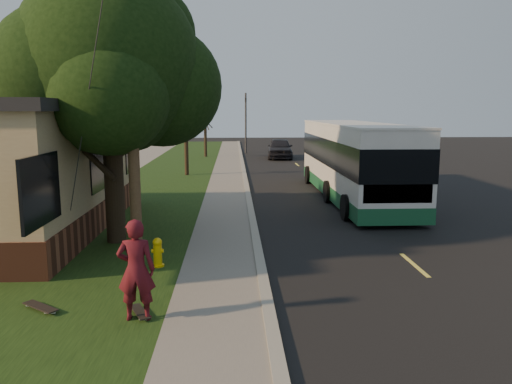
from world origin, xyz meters
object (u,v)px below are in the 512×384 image
(skateboarder, at_px, (136,270))
(bare_tree_far, at_px, (205,134))
(transit_bus, at_px, (353,158))
(fire_hydrant, at_px, (158,252))
(skateboard_spare, at_px, (40,307))
(distant_car, at_px, (280,148))
(bare_tree_near, at_px, (186,140))
(utility_pole, at_px, (131,84))
(traffic_signal, at_px, (246,119))
(skateboard_main, at_px, (140,312))
(leafy_tree, at_px, (111,68))

(skateboarder, bearing_deg, bare_tree_far, -91.00)
(transit_bus, height_order, skateboarder, transit_bus)
(transit_bus, bearing_deg, fire_hydrant, -126.48)
(bare_tree_far, bearing_deg, skateboard_spare, -92.64)
(fire_hydrant, bearing_deg, distant_car, 78.67)
(skateboarder, xyz_separation_m, skateboard_spare, (-2.01, 0.51, -0.91))
(transit_bus, bearing_deg, skateboard_spare, -126.18)
(bare_tree_near, distance_m, transit_bus, 11.54)
(utility_pole, distance_m, traffic_signal, 33.26)
(transit_bus, distance_m, distant_car, 19.04)
(bare_tree_near, height_order, transit_bus, bare_tree_near)
(transit_bus, xyz_separation_m, skateboarder, (-7.23, -13.14, -0.77))
(skateboard_main, bearing_deg, distant_car, 79.90)
(skateboard_main, bearing_deg, skateboard_spare, 170.89)
(traffic_signal, relative_size, skateboarder, 2.84)
(leafy_tree, height_order, traffic_signal, leafy_tree)
(bare_tree_far, distance_m, traffic_signal, 5.44)
(bare_tree_near, height_order, skateboard_main, bare_tree_near)
(fire_hydrant, relative_size, skateboard_spare, 0.86)
(leafy_tree, distance_m, distant_car, 27.57)
(transit_bus, bearing_deg, distant_car, 94.65)
(skateboarder, relative_size, skateboard_main, 2.36)
(bare_tree_far, relative_size, traffic_signal, 0.73)
(leafy_tree, relative_size, skateboarder, 4.02)
(utility_pole, distance_m, skateboarder, 5.61)
(traffic_signal, bearing_deg, bare_tree_near, -104.04)
(leafy_tree, bearing_deg, fire_hydrant, -59.33)
(fire_hydrant, bearing_deg, leafy_tree, 120.67)
(bare_tree_near, bearing_deg, distant_car, 58.39)
(bare_tree_far, distance_m, distant_car, 6.40)
(bare_tree_far, xyz_separation_m, skateboard_main, (0.50, -33.04, -1.88))
(fire_hydrant, relative_size, distant_car, 0.15)
(traffic_signal, bearing_deg, skateboard_spare, -97.77)
(leafy_tree, bearing_deg, traffic_signal, 81.53)
(leafy_tree, xyz_separation_m, skateboard_spare, (-0.34, -5.37, -5.03))
(fire_hydrant, distance_m, leafy_tree, 5.65)
(traffic_signal, distance_m, skateboard_main, 37.29)
(bare_tree_far, bearing_deg, leafy_tree, -92.45)
(skateboard_main, bearing_deg, bare_tree_near, 92.72)
(traffic_signal, bearing_deg, skateboarder, -94.61)
(traffic_signal, height_order, skateboard_spare, traffic_signal)
(bare_tree_near, bearing_deg, skateboard_spare, -92.79)
(utility_pole, height_order, skateboard_spare, utility_pole)
(leafy_tree, distance_m, traffic_signal, 31.76)
(bare_tree_far, xyz_separation_m, skateboard_spare, (-1.51, -32.72, -1.87))
(fire_hydrant, relative_size, traffic_signal, 0.13)
(skateboard_spare, bearing_deg, bare_tree_near, 87.21)
(fire_hydrant, relative_size, transit_bus, 0.06)
(utility_pole, xyz_separation_m, bare_tree_far, (0.31, 29.01, -2.63))
(utility_pole, relative_size, transit_bus, 0.72)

